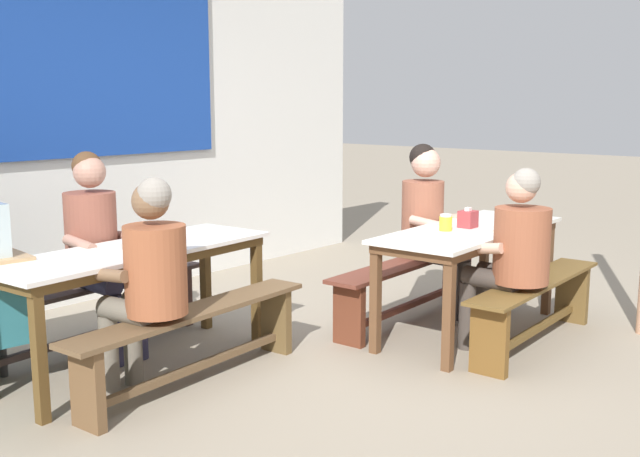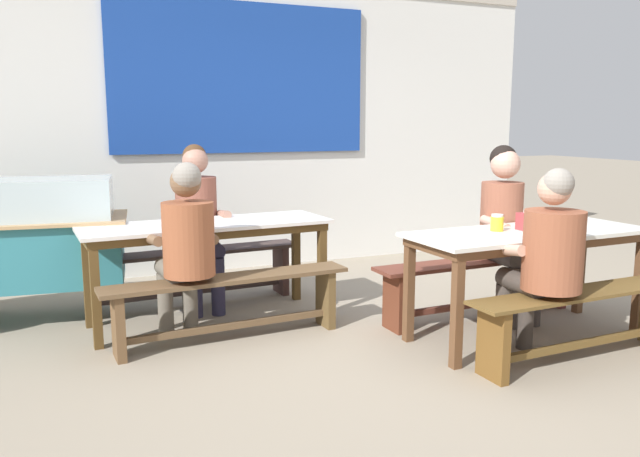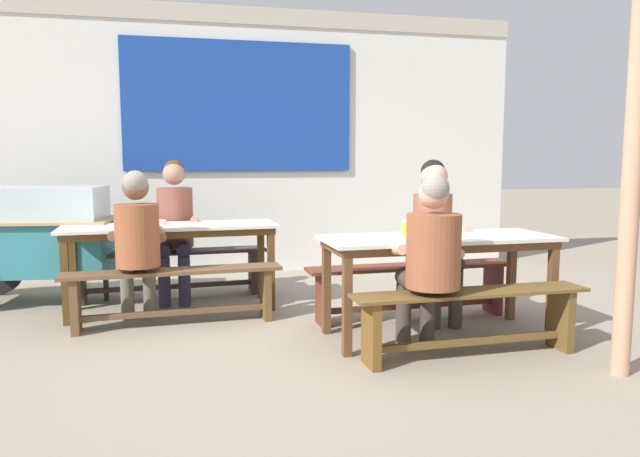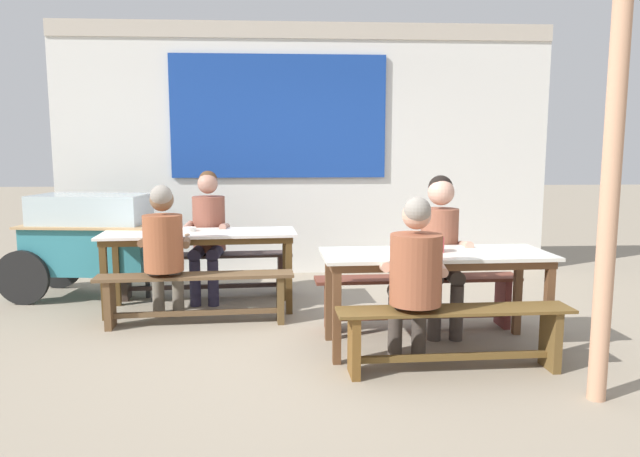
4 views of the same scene
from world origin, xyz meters
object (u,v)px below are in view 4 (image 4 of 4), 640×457
Objects in this scene: bench_far_front at (196,290)px; bench_near_back at (417,293)px; bench_far_back at (204,267)px; bench_near_front at (454,331)px; person_right_near_table at (441,242)px; dining_table_far at (200,240)px; person_center_facing at (208,227)px; wooden_support_post at (609,207)px; dining_table_near at (435,262)px; person_near_front at (414,272)px; tissue_box at (435,244)px; person_left_back_turned at (164,245)px; food_cart at (90,236)px; condiment_jar at (406,244)px; soup_bowl at (189,229)px.

bench_far_front is 0.97× the size of bench_near_back.
bench_far_back and bench_near_front have the same top height.
bench_near_front is 1.24× the size of person_right_near_table.
dining_table_far is at bearing 160.24° from person_right_near_table.
wooden_support_post reaches higher than person_center_facing.
dining_table_near is 1.43× the size of person_near_front.
wooden_support_post is (0.79, -1.03, 0.39)m from tissue_box.
dining_table_far is 0.53m from person_left_back_turned.
bench_far_front is 1.05m from person_center_facing.
person_near_front is (1.77, -2.19, 0.40)m from bench_far_back.
wooden_support_post reaches higher than tissue_box.
dining_table_far is 1.06× the size of dining_table_near.
food_cart is 3.73m from person_near_front.
bench_near_back is at bearing -31.34° from bench_far_back.
person_left_back_turned is 10.83× the size of condiment_jar.
person_left_back_turned is (-0.28, 0.04, 0.41)m from bench_far_front.
condiment_jar is at bearing -115.39° from bench_near_back.
condiment_jar reaches higher than dining_table_near.
person_center_facing is at bearing 132.48° from bench_near_front.
soup_bowl is at bearing 148.92° from tissue_box.
soup_bowl is at bearing 103.73° from bench_far_front.
wooden_support_post is at bearing -61.73° from bench_near_back.
bench_far_front is at bearing -89.53° from person_center_facing.
bench_near_back is at bearing 64.61° from condiment_jar.
bench_far_front is at bearing 172.73° from person_right_near_table.
wooden_support_post is (1.06, -0.55, 0.50)m from person_near_front.
bench_far_front is 12.10× the size of tissue_box.
person_right_near_table is at bearing -7.41° from person_left_back_turned.
person_near_front reaches higher than bench_near_front.
person_left_back_turned is at bearing 149.83° from wooden_support_post.
person_center_facing reaches higher than bench_far_front.
person_left_back_turned reaches higher than dining_table_near.
bench_far_back and bench_far_front have the same top height.
wooden_support_post is at bearing -43.97° from person_center_facing.
person_left_back_turned is 8.71× the size of tissue_box.
bench_far_back is 1.06× the size of food_cart.
dining_table_far is 2.14m from bench_near_back.
bench_far_front is 12.85× the size of soup_bowl.
bench_far_back is at bearing 135.93° from wooden_support_post.
tissue_box is (-0.16, -0.43, 0.06)m from person_right_near_table.
food_cart reaches higher than bench_near_back.
soup_bowl is (1.12, -0.51, 0.14)m from food_cart.
soup_bowl is at bearing 147.94° from dining_table_far.
bench_near_front is 12.25× the size of soup_bowl.
dining_table_near is 13.12× the size of soup_bowl.
person_left_back_turned reaches higher than bench_far_back.
dining_table_near is 1.33× the size of person_center_facing.
person_near_front is 1.30m from wooden_support_post.
dining_table_near is 2.37m from person_left_back_turned.
person_left_back_turned reaches higher than dining_table_far.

